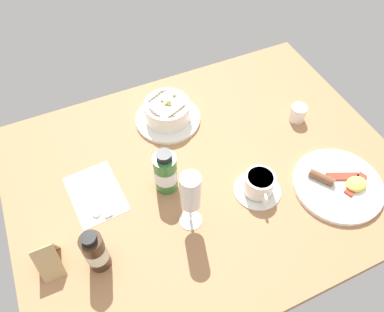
% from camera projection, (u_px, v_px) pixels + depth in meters
% --- Properties ---
extents(ground_plane, '(1.10, 0.84, 0.03)m').
position_uv_depth(ground_plane, '(206.00, 174.00, 1.08)').
color(ground_plane, '#A8754C').
extents(porridge_bowl, '(0.21, 0.21, 0.08)m').
position_uv_depth(porridge_bowl, '(167.00, 112.00, 1.16)').
color(porridge_bowl, white).
rests_on(porridge_bowl, ground_plane).
extents(cutlery_setting, '(0.15, 0.19, 0.01)m').
position_uv_depth(cutlery_setting, '(96.00, 195.00, 1.02)').
color(cutlery_setting, white).
rests_on(cutlery_setting, ground_plane).
extents(coffee_cup, '(0.13, 0.13, 0.07)m').
position_uv_depth(coffee_cup, '(259.00, 185.00, 1.00)').
color(coffee_cup, white).
rests_on(coffee_cup, ground_plane).
extents(creamer_jug, '(0.05, 0.06, 0.06)m').
position_uv_depth(creamer_jug, '(298.00, 113.00, 1.17)').
color(creamer_jug, white).
rests_on(creamer_jug, ground_plane).
extents(wine_glass, '(0.06, 0.06, 0.20)m').
position_uv_depth(wine_glass, '(190.00, 194.00, 0.87)').
color(wine_glass, white).
rests_on(wine_glass, ground_plane).
extents(sauce_bottle_brown, '(0.05, 0.05, 0.14)m').
position_uv_depth(sauce_bottle_brown, '(95.00, 252.00, 0.85)').
color(sauce_bottle_brown, '#382314').
rests_on(sauce_bottle_brown, ground_plane).
extents(sauce_bottle_green, '(0.06, 0.06, 0.15)m').
position_uv_depth(sauce_bottle_green, '(166.00, 172.00, 0.99)').
color(sauce_bottle_green, '#337233').
rests_on(sauce_bottle_green, ground_plane).
extents(breakfast_plate, '(0.25, 0.25, 0.04)m').
position_uv_depth(breakfast_plate, '(339.00, 185.00, 1.03)').
color(breakfast_plate, white).
rests_on(breakfast_plate, ground_plane).
extents(menu_card, '(0.05, 0.08, 0.10)m').
position_uv_depth(menu_card, '(47.00, 257.00, 0.86)').
color(menu_card, tan).
rests_on(menu_card, ground_plane).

